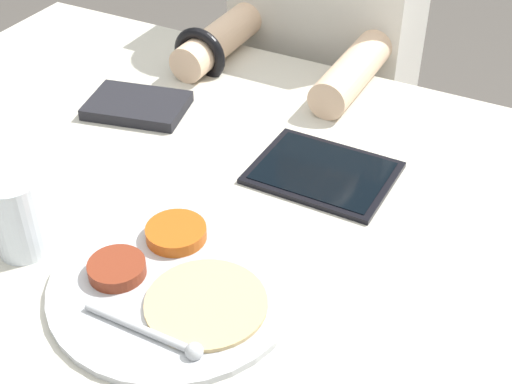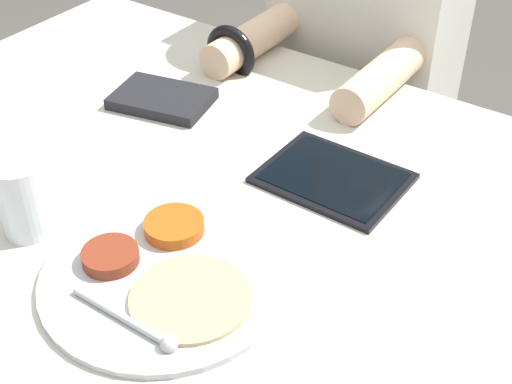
{
  "view_description": "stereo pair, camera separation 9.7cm",
  "coord_description": "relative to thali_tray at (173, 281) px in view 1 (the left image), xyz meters",
  "views": [
    {
      "loc": [
        0.54,
        -0.66,
        1.37
      ],
      "look_at": [
        0.19,
        0.02,
        0.78
      ],
      "focal_mm": 50.0,
      "sensor_mm": 36.0,
      "label": 1
    },
    {
      "loc": [
        0.63,
        -0.61,
        1.37
      ],
      "look_at": [
        0.19,
        0.02,
        0.78
      ],
      "focal_mm": 50.0,
      "sensor_mm": 36.0,
      "label": 2
    }
  ],
  "objects": [
    {
      "name": "thali_tray",
      "position": [
        0.0,
        0.0,
        0.0
      ],
      "size": [
        0.32,
        0.32,
        0.03
      ],
      "color": "#B7BABF",
      "rests_on": "dining_table"
    },
    {
      "name": "person_diner",
      "position": [
        -0.13,
        0.8,
        -0.15
      ],
      "size": [
        0.39,
        0.45,
        1.21
      ],
      "color": "black",
      "rests_on": "ground_plane"
    },
    {
      "name": "dining_table",
      "position": [
        -0.15,
        0.13,
        -0.37
      ],
      "size": [
        1.19,
        1.04,
        0.72
      ],
      "color": "beige",
      "rests_on": "ground_plane"
    },
    {
      "name": "red_notebook",
      "position": [
        -0.29,
        0.34,
        0.0
      ],
      "size": [
        0.19,
        0.15,
        0.02
      ],
      "color": "silver",
      "rests_on": "dining_table"
    },
    {
      "name": "drinking_glass",
      "position": [
        -0.22,
        -0.03,
        0.05
      ],
      "size": [
        0.07,
        0.07,
        0.11
      ],
      "color": "silver",
      "rests_on": "dining_table"
    },
    {
      "name": "tablet_device",
      "position": [
        0.07,
        0.31,
        -0.0
      ],
      "size": [
        0.22,
        0.17,
        0.01
      ],
      "color": "black",
      "rests_on": "dining_table"
    }
  ]
}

